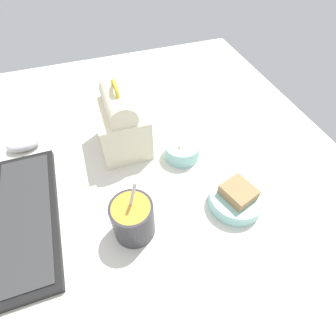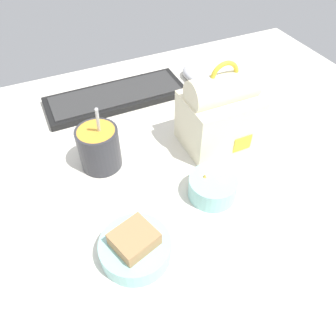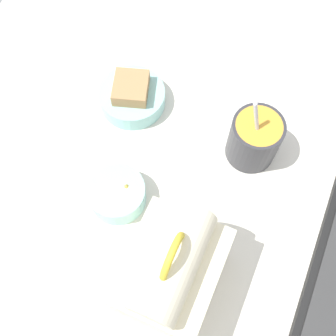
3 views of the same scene
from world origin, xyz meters
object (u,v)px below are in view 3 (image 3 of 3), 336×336
at_px(bento_bowl_sandwich, 132,96).
at_px(bento_bowl_snacks, 118,194).
at_px(lunch_bag, 172,271).
at_px(soup_cup, 254,139).

height_order(bento_bowl_sandwich, bento_bowl_snacks, bento_bowl_sandwich).
height_order(lunch_bag, bento_bowl_snacks, lunch_bag).
xyz_separation_m(lunch_bag, bento_bowl_sandwich, (-0.30, -0.21, -0.06)).
bearing_deg(bento_bowl_sandwich, lunch_bag, 35.84).
height_order(lunch_bag, soup_cup, lunch_bag).
xyz_separation_m(lunch_bag, soup_cup, (-0.28, 0.04, -0.03)).
relative_size(soup_cup, bento_bowl_snacks, 1.64).
relative_size(lunch_bag, bento_bowl_sandwich, 1.66).
height_order(lunch_bag, bento_bowl_sandwich, lunch_bag).
distance_m(soup_cup, bento_bowl_sandwich, 0.26).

